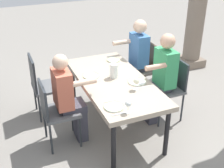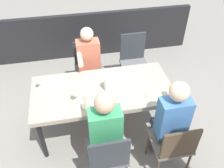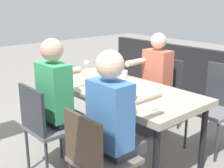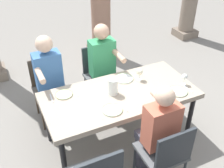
# 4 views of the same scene
# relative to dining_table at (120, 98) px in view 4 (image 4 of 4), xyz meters

# --- Properties ---
(ground_plane) EXTENTS (16.00, 16.00, 0.00)m
(ground_plane) POSITION_rel_dining_table_xyz_m (0.00, 0.00, -0.67)
(ground_plane) COLOR gray
(dining_table) EXTENTS (1.83, 0.87, 0.74)m
(dining_table) POSITION_rel_dining_table_xyz_m (0.00, 0.00, 0.00)
(dining_table) COLOR tan
(dining_table) RESTS_ON ground
(chair_west_north) EXTENTS (0.44, 0.44, 0.88)m
(chair_west_north) POSITION_rel_dining_table_xyz_m (-0.67, 0.85, -0.16)
(chair_west_north) COLOR #6A6158
(chair_west_north) RESTS_ON ground
(chair_mid_north) EXTENTS (0.44, 0.44, 0.91)m
(chair_mid_north) POSITION_rel_dining_table_xyz_m (0.09, 0.85, -0.14)
(chair_mid_north) COLOR #5B5E61
(chair_mid_north) RESTS_ON ground
(chair_mid_south) EXTENTS (0.44, 0.44, 0.90)m
(chair_mid_south) POSITION_rel_dining_table_xyz_m (0.09, -0.85, -0.14)
(chair_mid_south) COLOR #5B5E61
(chair_mid_south) RESTS_ON ground
(diner_woman_green) EXTENTS (0.35, 0.50, 1.31)m
(diner_woman_green) POSITION_rel_dining_table_xyz_m (-0.67, 0.65, 0.03)
(diner_woman_green) COLOR #3F3F4C
(diner_woman_green) RESTS_ON ground
(diner_man_white) EXTENTS (0.35, 0.49, 1.25)m
(diner_man_white) POSITION_rel_dining_table_xyz_m (0.10, -0.66, -0.01)
(diner_man_white) COLOR #3F3F4C
(diner_man_white) RESTS_ON ground
(diner_guest_third) EXTENTS (0.35, 0.49, 1.32)m
(diner_guest_third) POSITION_rel_dining_table_xyz_m (0.09, 0.68, 0.03)
(diner_guest_third) COLOR #3F3F4C
(diner_guest_third) RESTS_ON ground
(plate_0) EXTENTS (0.20, 0.20, 0.02)m
(plate_0) POSITION_rel_dining_table_xyz_m (-0.61, 0.25, 0.07)
(plate_0) COLOR silver
(plate_0) RESTS_ON dining_table
(fork_0) EXTENTS (0.03, 0.17, 0.01)m
(fork_0) POSITION_rel_dining_table_xyz_m (-0.76, 0.25, 0.07)
(fork_0) COLOR silver
(fork_0) RESTS_ON dining_table
(spoon_0) EXTENTS (0.03, 0.17, 0.01)m
(spoon_0) POSITION_rel_dining_table_xyz_m (-0.46, 0.25, 0.07)
(spoon_0) COLOR silver
(spoon_0) RESTS_ON dining_table
(plate_1) EXTENTS (0.23, 0.23, 0.02)m
(plate_1) POSITION_rel_dining_table_xyz_m (-0.21, -0.25, 0.07)
(plate_1) COLOR white
(plate_1) RESTS_ON dining_table
(fork_1) EXTENTS (0.02, 0.17, 0.01)m
(fork_1) POSITION_rel_dining_table_xyz_m (-0.36, -0.25, 0.07)
(fork_1) COLOR silver
(fork_1) RESTS_ON dining_table
(spoon_1) EXTENTS (0.03, 0.17, 0.01)m
(spoon_1) POSITION_rel_dining_table_xyz_m (-0.06, -0.25, 0.07)
(spoon_1) COLOR silver
(spoon_1) RESTS_ON dining_table
(plate_2) EXTENTS (0.24, 0.24, 0.02)m
(plate_2) POSITION_rel_dining_table_xyz_m (0.19, 0.26, 0.07)
(plate_2) COLOR white
(plate_2) RESTS_ON dining_table
(wine_glass_2) EXTENTS (0.08, 0.08, 0.16)m
(wine_glass_2) POSITION_rel_dining_table_xyz_m (0.35, 0.16, 0.18)
(wine_glass_2) COLOR white
(wine_glass_2) RESTS_ON dining_table
(fork_2) EXTENTS (0.02, 0.17, 0.01)m
(fork_2) POSITION_rel_dining_table_xyz_m (0.04, 0.26, 0.07)
(fork_2) COLOR silver
(fork_2) RESTS_ON dining_table
(spoon_2) EXTENTS (0.02, 0.17, 0.01)m
(spoon_2) POSITION_rel_dining_table_xyz_m (0.34, 0.26, 0.07)
(spoon_2) COLOR silver
(spoon_2) RESTS_ON dining_table
(plate_3) EXTENTS (0.23, 0.23, 0.02)m
(plate_3) POSITION_rel_dining_table_xyz_m (0.64, -0.27, 0.07)
(plate_3) COLOR white
(plate_3) RESTS_ON dining_table
(wine_glass_3) EXTENTS (0.07, 0.07, 0.15)m
(wine_glass_3) POSITION_rel_dining_table_xyz_m (0.80, -0.17, 0.17)
(wine_glass_3) COLOR white
(wine_glass_3) RESTS_ON dining_table
(fork_3) EXTENTS (0.02, 0.17, 0.01)m
(fork_3) POSITION_rel_dining_table_xyz_m (0.49, -0.27, 0.07)
(fork_3) COLOR silver
(fork_3) RESTS_ON dining_table
(spoon_3) EXTENTS (0.02, 0.17, 0.01)m
(spoon_3) POSITION_rel_dining_table_xyz_m (0.79, -0.27, 0.07)
(spoon_3) COLOR silver
(spoon_3) RESTS_ON dining_table
(water_pitcher) EXTENTS (0.11, 0.11, 0.20)m
(water_pitcher) POSITION_rel_dining_table_xyz_m (-0.08, 0.03, 0.15)
(water_pitcher) COLOR white
(water_pitcher) RESTS_ON dining_table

